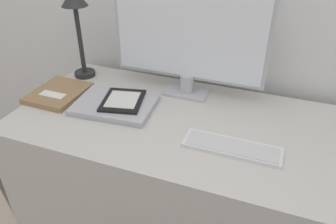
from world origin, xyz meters
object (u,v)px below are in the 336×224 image
laptop (115,105)px  ereader (123,100)px  monitor (188,42)px  notebook (58,93)px  desk_lamp (76,14)px  keyboard (232,147)px

laptop → ereader: 0.04m
monitor → notebook: size_ratio=2.61×
laptop → notebook: same height
desk_lamp → keyboard: bearing=-22.0°
ereader → notebook: bearing=-177.3°
monitor → desk_lamp: (-0.49, -0.00, 0.06)m
ereader → keyboard: bearing=-14.0°
ereader → monitor: bearing=44.3°
ereader → notebook: 0.29m
desk_lamp → ereader: bearing=-32.6°
laptop → desk_lamp: size_ratio=0.81×
keyboard → laptop: (-0.48, 0.09, 0.00)m
notebook → keyboard: bearing=-7.5°
laptop → desk_lamp: desk_lamp is taller
notebook → desk_lamp: bearing=91.3°
ereader → notebook: (-0.29, -0.01, -0.02)m
keyboard → notebook: 0.75m
keyboard → laptop: bearing=168.8°
monitor → keyboard: 0.45m
laptop → desk_lamp: 0.44m
keyboard → monitor: bearing=129.6°
keyboard → desk_lamp: size_ratio=0.81×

